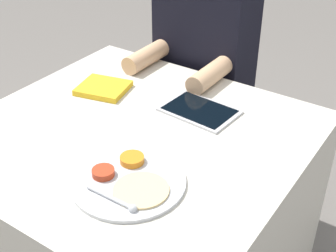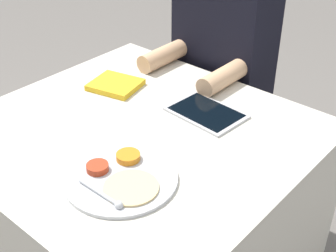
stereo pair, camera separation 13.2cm
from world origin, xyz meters
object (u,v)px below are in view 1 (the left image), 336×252
object	(u,v)px
thali_tray	(129,181)
person_diner	(203,88)
red_notebook	(103,88)
tablet_device	(199,111)

from	to	relation	value
thali_tray	person_diner	size ratio (longest dim) A/B	0.25
red_notebook	person_diner	distance (m)	0.49
tablet_device	person_diner	bearing A→B (deg)	118.64
red_notebook	tablet_device	bearing A→B (deg)	10.44
red_notebook	person_diner	xyz separation A→B (m)	(0.14, 0.45, -0.15)
thali_tray	person_diner	world-z (taller)	person_diner
tablet_device	red_notebook	bearing A→B (deg)	-169.56
person_diner	tablet_device	bearing A→B (deg)	-61.36
thali_tray	person_diner	xyz separation A→B (m)	(-0.25, 0.80, -0.15)
thali_tray	red_notebook	bearing A→B (deg)	138.06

